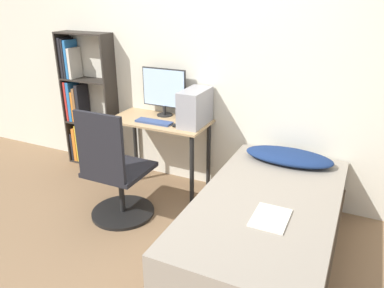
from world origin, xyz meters
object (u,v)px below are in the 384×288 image
object	(u,v)px
bed	(265,229)
office_chair	(116,179)
bookshelf	(82,105)
keyboard	(154,122)
pc_tower	(195,107)
monitor	(164,90)

from	to	relation	value
bed	office_chair	bearing A→B (deg)	-179.14
bookshelf	keyboard	xyz separation A→B (m)	(1.14, -0.25, 0.03)
bed	pc_tower	size ratio (longest dim) A/B	4.64
office_chair	bed	bearing A→B (deg)	0.86
monitor	pc_tower	bearing A→B (deg)	-17.44
office_chair	keyboard	world-z (taller)	office_chair
keyboard	pc_tower	distance (m)	0.45
bookshelf	keyboard	distance (m)	1.17
bookshelf	keyboard	bearing A→B (deg)	-12.12
office_chair	keyboard	size ratio (longest dim) A/B	2.81
monitor	keyboard	world-z (taller)	monitor
bookshelf	keyboard	size ratio (longest dim) A/B	4.10
bookshelf	pc_tower	bearing A→B (deg)	-4.25
office_chair	bed	xyz separation A→B (m)	(1.39, 0.02, -0.14)
bookshelf	pc_tower	size ratio (longest dim) A/B	3.73
keyboard	pc_tower	xyz separation A→B (m)	(0.40, 0.13, 0.17)
bookshelf	office_chair	size ratio (longest dim) A/B	1.46
office_chair	monitor	distance (m)	1.10
keyboard	bookshelf	bearing A→B (deg)	167.88
bed	keyboard	distance (m)	1.56
bed	pc_tower	xyz separation A→B (m)	(-0.95, 0.75, 0.66)
office_chair	pc_tower	bearing A→B (deg)	60.28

